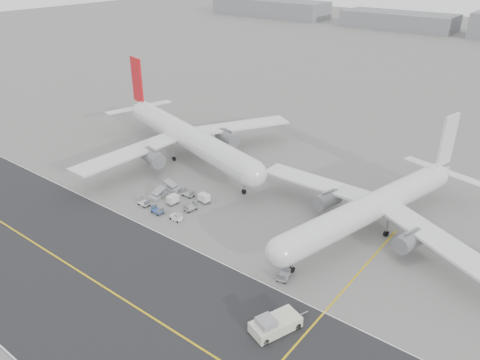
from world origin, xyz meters
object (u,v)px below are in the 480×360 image
Objects in this scene: airliner_a at (186,136)px; ground_crew_a at (273,314)px; pushback_tug at (274,324)px; airliner_b at (375,206)px.

ground_crew_a is at bearing -108.98° from airliner_a.
ground_crew_a is at bearing 151.26° from pushback_tug.
airliner_a is at bearing -169.85° from airliner_b.
pushback_tug is 2.14m from ground_crew_a.
airliner_b is at bearing 108.18° from ground_crew_a.
airliner_b is 26.14× the size of ground_crew_a.
airliner_b is (49.80, -3.17, -0.80)m from airliner_a.
pushback_tug is 4.76× the size of ground_crew_a.
airliner_b reaches higher than ground_crew_a.
ground_crew_a is (-1.35, -30.47, -4.13)m from airliner_b.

